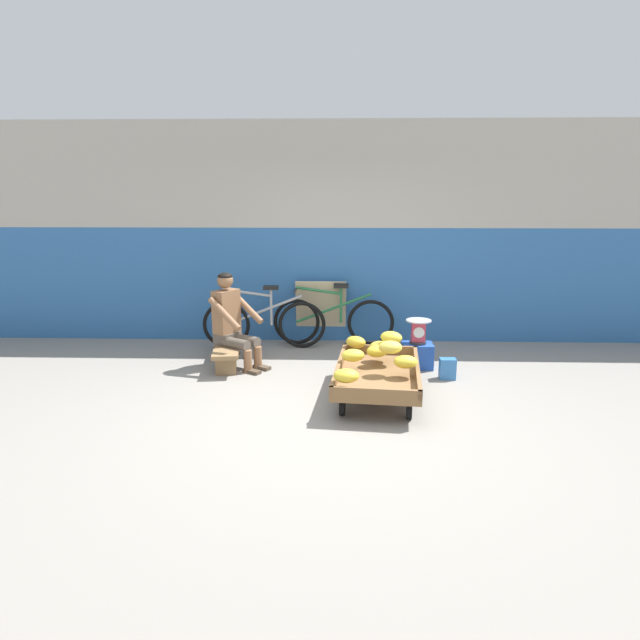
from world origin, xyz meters
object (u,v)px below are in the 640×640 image
object	(u,v)px
vendor_seated	(232,321)
weighing_scale	(418,331)
banana_cart	(378,375)
bicycle_near_left	(264,323)
shopping_bag	(447,369)
low_bench	(228,349)
bicycle_far_left	(333,320)
sign_board	(321,311)
plastic_crate	(417,356)

from	to	relation	value
vendor_seated	weighing_scale	size ratio (longest dim) A/B	3.80
weighing_scale	banana_cart	bearing A→B (deg)	-119.01
banana_cart	bicycle_near_left	bearing A→B (deg)	128.32
bicycle_near_left	shopping_bag	world-z (taller)	bicycle_near_left
weighing_scale	low_bench	bearing A→B (deg)	178.69
bicycle_far_left	sign_board	world-z (taller)	sign_board
bicycle_far_left	shopping_bag	size ratio (longest dim) A/B	6.92
shopping_bag	bicycle_far_left	bearing A→B (deg)	133.89
banana_cart	shopping_bag	xyz separation A→B (m)	(0.84, 0.59, -0.12)
weighing_scale	bicycle_far_left	bearing A→B (deg)	136.76
banana_cart	weighing_scale	size ratio (longest dim) A/B	5.06
banana_cart	bicycle_near_left	xyz separation A→B (m)	(-1.41, 1.78, 0.11)
low_bench	sign_board	bearing A→B (deg)	44.24
banana_cart	plastic_crate	bearing A→B (deg)	61.02
vendor_seated	bicycle_far_left	size ratio (longest dim) A/B	0.69
low_bench	sign_board	xyz separation A→B (m)	(1.11, 1.08, 0.24)
weighing_scale	sign_board	world-z (taller)	sign_board
low_bench	bicycle_far_left	distance (m)	1.58
low_bench	shopping_bag	distance (m)	2.63
banana_cart	low_bench	distance (m)	2.05
bicycle_near_left	plastic_crate	bearing A→B (deg)	-21.85
banana_cart	bicycle_near_left	distance (m)	2.27
vendor_seated	weighing_scale	distance (m)	2.24
bicycle_near_left	low_bench	bearing A→B (deg)	-115.50
banana_cart	shopping_bag	bearing A→B (deg)	35.35
vendor_seated	bicycle_near_left	world-z (taller)	vendor_seated
vendor_seated	banana_cart	bearing A→B (deg)	-30.72
banana_cart	vendor_seated	bearing A→B (deg)	149.28
sign_board	shopping_bag	distance (m)	2.16
banana_cart	plastic_crate	world-z (taller)	banana_cart
low_bench	bicycle_near_left	bearing A→B (deg)	64.50
plastic_crate	sign_board	world-z (taller)	sign_board
vendor_seated	sign_board	xyz separation A→B (m)	(1.04, 1.13, -0.13)
vendor_seated	plastic_crate	distance (m)	2.27
vendor_seated	bicycle_near_left	distance (m)	0.85
low_bench	shopping_bag	bearing A→B (deg)	-9.89
weighing_scale	shopping_bag	world-z (taller)	weighing_scale
sign_board	plastic_crate	bearing A→B (deg)	-43.46
weighing_scale	shopping_bag	xyz separation A→B (m)	(0.29, -0.40, -0.33)
bicycle_near_left	shopping_bag	distance (m)	2.55
vendor_seated	plastic_crate	world-z (taller)	vendor_seated
weighing_scale	sign_board	xyz separation A→B (m)	(-1.20, 1.13, -0.02)
vendor_seated	bicycle_far_left	distance (m)	1.56
weighing_scale	bicycle_far_left	world-z (taller)	bicycle_far_left
banana_cart	vendor_seated	size ratio (longest dim) A/B	1.33
plastic_crate	sign_board	bearing A→B (deg)	136.54
bicycle_near_left	banana_cart	bearing A→B (deg)	-51.68
plastic_crate	weighing_scale	distance (m)	0.30
low_bench	bicycle_far_left	xyz separation A→B (m)	(1.29, 0.91, 0.15)
low_bench	weighing_scale	size ratio (longest dim) A/B	3.76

